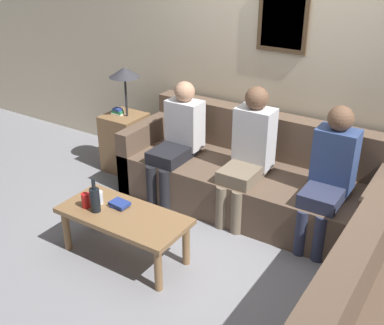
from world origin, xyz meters
The scene contains 12 objects.
ground_plane centered at (0.00, 0.00, 0.00)m, with size 16.00×16.00×0.00m, color gray.
wall_back centered at (0.00, 1.04, 1.30)m, with size 9.00×0.08×2.60m.
couch_main centered at (0.00, 0.56, 0.29)m, with size 2.47×0.93×0.84m.
coffee_table centered at (-0.49, -0.75, 0.35)m, with size 1.06×0.49×0.41m.
side_table_with_lamp centered at (-1.51, 0.50, 0.39)m, with size 0.42×0.41×1.16m.
wine_bottle centered at (-0.69, -0.84, 0.51)m, with size 0.08×0.08×0.28m.
drinking_glass centered at (-0.76, -0.73, 0.46)m, with size 0.07×0.07×0.11m.
book_stack centered at (-0.58, -0.68, 0.43)m, with size 0.16×0.12×0.04m.
soda_can centered at (-0.80, -0.83, 0.47)m, with size 0.07×0.07×0.12m.
person_left centered at (-0.72, 0.37, 0.61)m, with size 0.34×0.63×1.13m.
person_middle centered at (0.03, 0.37, 0.65)m, with size 0.34×0.59×1.21m.
person_right centered at (0.77, 0.37, 0.64)m, with size 0.34×0.58×1.18m.
Camera 1 is at (1.71, -3.16, 2.43)m, focal length 45.00 mm.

